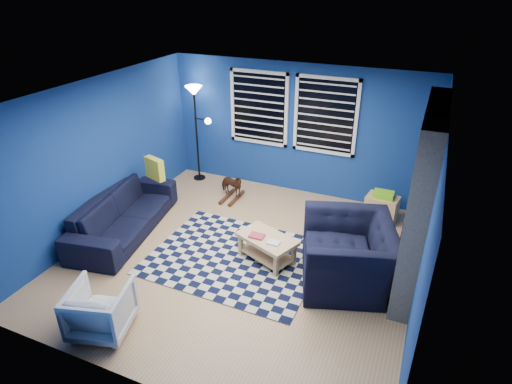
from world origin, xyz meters
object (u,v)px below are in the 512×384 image
tv (434,151)px  rocking_horse (231,185)px  armchair_big (348,254)px  sofa (124,213)px  armchair_bent (101,309)px  cabinet (382,207)px  floor_lamp (196,104)px  coffee_table (267,244)px

tv → rocking_horse: bearing=-173.9°
armchair_big → tv: bearing=138.2°
sofa → armchair_bent: (1.18, -1.93, -0.02)m
tv → rocking_horse: tv is taller
tv → armchair_bent: 5.36m
armchair_bent → cabinet: bearing=-139.5°
tv → floor_lamp: bearing=177.4°
rocking_horse → cabinet: (2.75, 0.34, -0.06)m
armchair_big → floor_lamp: floor_lamp is taller
floor_lamp → sofa: bearing=-92.9°
armchair_big → armchair_bent: 3.27m
cabinet → armchair_big: bearing=-87.8°
sofa → cabinet: size_ratio=4.00×
coffee_table → cabinet: 2.38m
floor_lamp → armchair_big: bearing=-30.8°
cabinet → floor_lamp: size_ratio=0.30×
rocking_horse → sofa: bearing=157.1°
armchair_big → rocking_horse: bearing=-139.4°
armchair_bent → cabinet: 4.83m
cabinet → floor_lamp: bearing=-175.3°
armchair_big → rocking_horse: armchair_big is taller
armchair_bent → cabinet: size_ratio=1.19×
coffee_table → floor_lamp: bearing=137.9°
armchair_big → rocking_horse: size_ratio=2.57×
floor_lamp → cabinet: bearing=-3.4°
coffee_table → armchair_big: bearing=0.5°
rocking_horse → tv: bearing=-73.6°
rocking_horse → coffee_table: (1.36, -1.58, 0.00)m
tv → armchair_big: tv is taller
armchair_big → cabinet: armchair_big is taller
tv → armchair_big: bearing=-113.9°
armchair_big → coffee_table: armchair_big is taller
tv → rocking_horse: size_ratio=1.87×
floor_lamp → coffee_table: bearing=-42.1°
tv → sofa: (-4.55, -2.10, -1.06)m
floor_lamp → armchair_bent: bearing=-75.8°
rocking_horse → cabinet: 2.78m
armchair_bent → rocking_horse: armchair_bent is taller
rocking_horse → armchair_big: bearing=-111.2°
armchair_big → floor_lamp: 4.32m
sofa → armchair_bent: 2.26m
armchair_big → floor_lamp: size_ratio=0.70×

